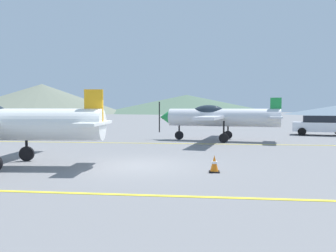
{
  "coord_description": "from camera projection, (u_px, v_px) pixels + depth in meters",
  "views": [
    {
      "loc": [
        2.42,
        -11.88,
        2.17
      ],
      "look_at": [
        0.46,
        6.0,
        1.2
      ],
      "focal_mm": 34.09,
      "sensor_mm": 36.0,
      "label": 1
    }
  ],
  "objects": [
    {
      "name": "apron_line_near",
      "position": [
        107.0,
        194.0,
        8.09
      ],
      "size": [
        80.0,
        0.16,
        0.01
      ],
      "primitive_type": "cube",
      "color": "yellow",
      "rests_on": "ground_plane"
    },
    {
      "name": "ground_plane",
      "position": [
        139.0,
        166.0,
        12.17
      ],
      "size": [
        400.0,
        400.0,
        0.0
      ],
      "primitive_type": "plane",
      "color": "slate"
    },
    {
      "name": "apron_line_far",
      "position": [
        164.0,
        143.0,
        19.95
      ],
      "size": [
        80.0,
        0.16,
        0.01
      ],
      "primitive_type": "cube",
      "color": "yellow",
      "rests_on": "ground_plane"
    },
    {
      "name": "traffic_cone_front",
      "position": [
        214.0,
        164.0,
        10.89
      ],
      "size": [
        0.36,
        0.36,
        0.59
      ],
      "color": "black",
      "rests_on": "ground_plane"
    },
    {
      "name": "hill_left",
      "position": [
        42.0,
        99.0,
        144.45
      ],
      "size": [
        76.33,
        76.33,
        13.41
      ],
      "primitive_type": "cone",
      "color": "slate",
      "rests_on": "ground_plane"
    },
    {
      "name": "hill_centerleft",
      "position": [
        187.0,
        104.0,
        160.5
      ],
      "size": [
        88.9,
        88.9,
        9.2
      ],
      "primitive_type": "cone",
      "color": "#4C6651",
      "rests_on": "ground_plane"
    },
    {
      "name": "car_sedan",
      "position": [
        320.0,
        125.0,
        26.12
      ],
      "size": [
        4.62,
        2.89,
        1.62
      ],
      "color": "white",
      "rests_on": "ground_plane"
    },
    {
      "name": "airplane_mid",
      "position": [
        218.0,
        117.0,
        21.6
      ],
      "size": [
        8.45,
        9.65,
        2.89
      ],
      "color": "silver",
      "rests_on": "ground_plane"
    }
  ]
}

